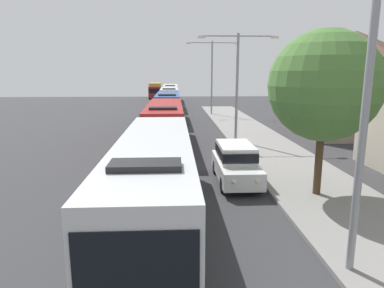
{
  "coord_description": "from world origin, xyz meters",
  "views": [
    {
      "loc": [
        -0.58,
        1.56,
        5.34
      ],
      "look_at": [
        0.31,
        19.12,
        1.68
      ],
      "focal_mm": 32.3,
      "sensor_mm": 36.0,
      "label": 1
    }
  ],
  "objects_px": {
    "box_truck_oncoming": "(155,90)",
    "streetlamp_far": "(212,70)",
    "roadside_tree": "(324,86)",
    "bus_lead": "(155,177)",
    "bus_fourth_in_line": "(170,98)",
    "bus_middle": "(168,106)",
    "streetlamp_mid": "(237,76)",
    "bus_rear": "(170,93)",
    "bus_second_in_line": "(165,123)",
    "white_suv": "(236,161)",
    "streetlamp_near": "(370,69)"
  },
  "relations": [
    {
      "from": "box_truck_oncoming",
      "to": "streetlamp_far",
      "type": "relative_size",
      "value": 0.83
    },
    {
      "from": "box_truck_oncoming",
      "to": "roadside_tree",
      "type": "relative_size",
      "value": 1.07
    },
    {
      "from": "bus_lead",
      "to": "bus_fourth_in_line",
      "type": "bearing_deg",
      "value": 90.0
    },
    {
      "from": "bus_middle",
      "to": "bus_lead",
      "type": "bearing_deg",
      "value": -90.0
    },
    {
      "from": "streetlamp_mid",
      "to": "bus_rear",
      "type": "bearing_deg",
      "value": 98.09
    },
    {
      "from": "bus_fourth_in_line",
      "to": "bus_rear",
      "type": "xyz_separation_m",
      "value": [
        0.0,
        12.85,
        0.0
      ]
    },
    {
      "from": "bus_fourth_in_line",
      "to": "bus_rear",
      "type": "height_order",
      "value": "same"
    },
    {
      "from": "bus_second_in_line",
      "to": "streetlamp_mid",
      "type": "height_order",
      "value": "streetlamp_mid"
    },
    {
      "from": "box_truck_oncoming",
      "to": "roadside_tree",
      "type": "bearing_deg",
      "value": -80.25
    },
    {
      "from": "white_suv",
      "to": "streetlamp_near",
      "type": "xyz_separation_m",
      "value": [
        1.7,
        -8.11,
        4.38
      ]
    },
    {
      "from": "bus_middle",
      "to": "streetlamp_near",
      "type": "bearing_deg",
      "value": -79.74
    },
    {
      "from": "bus_lead",
      "to": "box_truck_oncoming",
      "type": "relative_size",
      "value": 1.65
    },
    {
      "from": "bus_fourth_in_line",
      "to": "streetlamp_near",
      "type": "height_order",
      "value": "streetlamp_near"
    },
    {
      "from": "box_truck_oncoming",
      "to": "bus_fourth_in_line",
      "type": "bearing_deg",
      "value": -81.59
    },
    {
      "from": "bus_lead",
      "to": "roadside_tree",
      "type": "distance_m",
      "value": 7.88
    },
    {
      "from": "bus_rear",
      "to": "bus_fourth_in_line",
      "type": "bearing_deg",
      "value": -90.0
    },
    {
      "from": "bus_second_in_line",
      "to": "bus_fourth_in_line",
      "type": "height_order",
      "value": "same"
    },
    {
      "from": "streetlamp_far",
      "to": "white_suv",
      "type": "bearing_deg",
      "value": -93.58
    },
    {
      "from": "bus_lead",
      "to": "streetlamp_mid",
      "type": "height_order",
      "value": "streetlamp_mid"
    },
    {
      "from": "roadside_tree",
      "to": "bus_second_in_line",
      "type": "bearing_deg",
      "value": 121.59
    },
    {
      "from": "bus_fourth_in_line",
      "to": "streetlamp_far",
      "type": "relative_size",
      "value": 1.23
    },
    {
      "from": "bus_lead",
      "to": "bus_second_in_line",
      "type": "xyz_separation_m",
      "value": [
        -0.0,
        13.44,
        -0.0
      ]
    },
    {
      "from": "bus_second_in_line",
      "to": "bus_fourth_in_line",
      "type": "relative_size",
      "value": 1.07
    },
    {
      "from": "bus_middle",
      "to": "bus_rear",
      "type": "bearing_deg",
      "value": 90.0
    },
    {
      "from": "bus_fourth_in_line",
      "to": "streetlamp_near",
      "type": "relative_size",
      "value": 1.27
    },
    {
      "from": "bus_lead",
      "to": "streetlamp_far",
      "type": "bearing_deg",
      "value": 80.35
    },
    {
      "from": "bus_middle",
      "to": "white_suv",
      "type": "bearing_deg",
      "value": -80.33
    },
    {
      "from": "bus_fourth_in_line",
      "to": "streetlamp_mid",
      "type": "xyz_separation_m",
      "value": [
        5.4,
        -25.12,
        3.37
      ]
    },
    {
      "from": "bus_lead",
      "to": "bus_middle",
      "type": "relative_size",
      "value": 1.13
    },
    {
      "from": "bus_second_in_line",
      "to": "box_truck_oncoming",
      "type": "bearing_deg",
      "value": 93.93
    },
    {
      "from": "streetlamp_mid",
      "to": "roadside_tree",
      "type": "distance_m",
      "value": 11.93
    },
    {
      "from": "bus_lead",
      "to": "white_suv",
      "type": "relative_size",
      "value": 2.49
    },
    {
      "from": "bus_second_in_line",
      "to": "roadside_tree",
      "type": "relative_size",
      "value": 1.7
    },
    {
      "from": "bus_second_in_line",
      "to": "streetlamp_near",
      "type": "distance_m",
      "value": 18.23
    },
    {
      "from": "bus_fourth_in_line",
      "to": "white_suv",
      "type": "xyz_separation_m",
      "value": [
        3.7,
        -34.67,
        -0.66
      ]
    },
    {
      "from": "white_suv",
      "to": "roadside_tree",
      "type": "distance_m",
      "value": 5.43
    },
    {
      "from": "bus_second_in_line",
      "to": "roadside_tree",
      "type": "height_order",
      "value": "roadside_tree"
    },
    {
      "from": "roadside_tree",
      "to": "streetlamp_near",
      "type": "bearing_deg",
      "value": -104.29
    },
    {
      "from": "bus_lead",
      "to": "box_truck_oncoming",
      "type": "distance_m",
      "value": 61.62
    },
    {
      "from": "bus_lead",
      "to": "bus_second_in_line",
      "type": "distance_m",
      "value": 13.44
    },
    {
      "from": "bus_second_in_line",
      "to": "bus_middle",
      "type": "bearing_deg",
      "value": 90.0
    },
    {
      "from": "box_truck_oncoming",
      "to": "streetlamp_mid",
      "type": "xyz_separation_m",
      "value": [
        8.7,
        -47.44,
        3.35
      ]
    },
    {
      "from": "box_truck_oncoming",
      "to": "streetlamp_near",
      "type": "height_order",
      "value": "streetlamp_near"
    },
    {
      "from": "bus_second_in_line",
      "to": "bus_middle",
      "type": "distance_m",
      "value": 12.81
    },
    {
      "from": "bus_lead",
      "to": "streetlamp_mid",
      "type": "xyz_separation_m",
      "value": [
        5.4,
        14.09,
        3.37
      ]
    },
    {
      "from": "bus_rear",
      "to": "roadside_tree",
      "type": "distance_m",
      "value": 50.37
    },
    {
      "from": "streetlamp_near",
      "to": "streetlamp_far",
      "type": "distance_m",
      "value": 35.32
    },
    {
      "from": "streetlamp_mid",
      "to": "roadside_tree",
      "type": "xyz_separation_m",
      "value": [
        1.48,
        -11.84,
        -0.27
      ]
    },
    {
      "from": "white_suv",
      "to": "streetlamp_near",
      "type": "bearing_deg",
      "value": -78.16
    },
    {
      "from": "bus_lead",
      "to": "box_truck_oncoming",
      "type": "height_order",
      "value": "bus_lead"
    }
  ]
}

